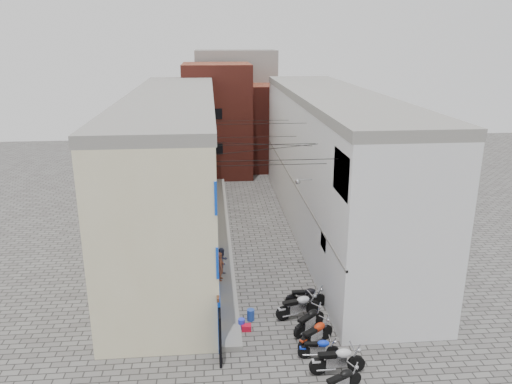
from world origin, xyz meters
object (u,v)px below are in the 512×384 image
object	(u,v)px
motorcycle_g	(306,295)
water_jug_near	(241,324)
motorcycle_b	(337,359)
water_jug_far	(251,315)
red_crate	(246,328)
person_a	(220,266)
motorcycle_e	(309,319)
motorcycle_f	(298,305)
motorcycle_c	(319,347)
person_b	(222,261)
motorcycle_a	(342,380)
motorcycle_d	(316,333)

from	to	relation	value
motorcycle_g	water_jug_near	size ratio (longest dim) A/B	4.27
motorcycle_b	water_jug_far	bearing A→B (deg)	-144.42
motorcycle_g	red_crate	distance (m)	3.48
motorcycle_g	person_a	world-z (taller)	person_a
motorcycle_b	motorcycle_e	distance (m)	2.94
motorcycle_f	motorcycle_e	bearing A→B (deg)	0.14
motorcycle_c	water_jug_far	size ratio (longest dim) A/B	3.18
motorcycle_c	person_b	distance (m)	8.03
motorcycle_a	person_b	xyz separation A→B (m)	(-4.00, 9.23, 0.47)
water_jug_far	red_crate	size ratio (longest dim) A/B	1.26
motorcycle_d	red_crate	world-z (taller)	motorcycle_d
motorcycle_e	motorcycle_f	bearing A→B (deg)	152.59
motorcycle_d	motorcycle_g	xyz separation A→B (m)	(0.17, 3.12, -0.01)
motorcycle_f	person_b	bearing A→B (deg)	-154.69
motorcycle_f	water_jug_near	xyz separation A→B (m)	(-2.64, -0.68, -0.40)
motorcycle_e	water_jug_far	xyz separation A→B (m)	(-2.46, 1.11, -0.31)
motorcycle_d	red_crate	distance (m)	3.12
motorcycle_c	red_crate	world-z (taller)	motorcycle_c
motorcycle_a	person_a	world-z (taller)	person_a
motorcycle_b	water_jug_near	size ratio (longest dim) A/B	4.72
motorcycle_d	water_jug_far	size ratio (longest dim) A/B	3.78
motorcycle_b	water_jug_far	distance (m)	4.99
motorcycle_e	person_b	bearing A→B (deg)	173.24
motorcycle_e	red_crate	xyz separation A→B (m)	(-2.72, 0.30, -0.45)
motorcycle_c	motorcycle_g	distance (m)	3.99
motorcycle_e	person_a	size ratio (longest dim) A/B	1.30
motorcycle_d	motorcycle_e	distance (m)	1.05
motorcycle_f	person_b	xyz separation A→B (m)	(-3.33, 4.10, 0.38)
motorcycle_d	person_b	distance (m)	7.30
motorcycle_b	motorcycle_d	size ratio (longest dim) A/B	1.09
motorcycle_a	person_a	xyz separation A→B (m)	(-4.11, 8.66, 0.48)
motorcycle_e	person_a	bearing A→B (deg)	177.20
motorcycle_e	water_jug_near	distance (m)	2.98
motorcycle_a	motorcycle_f	bearing A→B (deg)	160.80
red_crate	person_b	bearing A→B (deg)	100.28
person_a	red_crate	distance (m)	4.58
person_b	motorcycle_c	bearing A→B (deg)	-109.83
motorcycle_f	red_crate	xyz separation A→B (m)	(-2.43, -0.85, -0.50)
motorcycle_g	person_a	size ratio (longest dim) A/B	1.28
motorcycle_c	motorcycle_e	distance (m)	1.91
motorcycle_g	water_jug_near	world-z (taller)	motorcycle_g
motorcycle_b	person_a	distance (m)	8.67
motorcycle_a	red_crate	distance (m)	5.31
motorcycle_c	water_jug_near	distance (m)	3.78
motorcycle_e	water_jug_far	bearing A→B (deg)	-155.54
motorcycle_b	red_crate	world-z (taller)	motorcycle_b
water_jug_near	motorcycle_c	bearing A→B (deg)	-39.14
person_b	water_jug_far	world-z (taller)	person_b
motorcycle_a	motorcycle_f	size ratio (longest dim) A/B	0.85
water_jug_far	red_crate	world-z (taller)	water_jug_far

